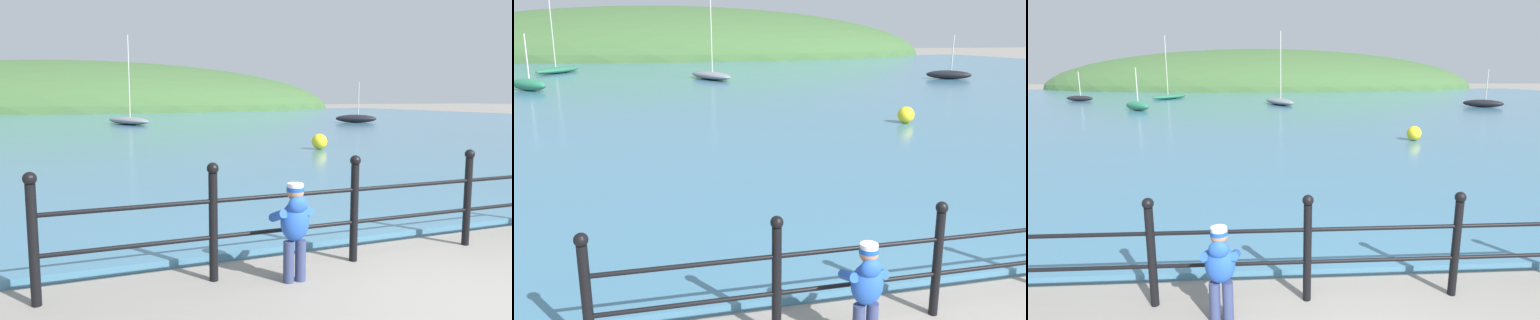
# 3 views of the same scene
# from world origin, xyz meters

# --- Properties ---
(ground_plane) EXTENTS (200.00, 200.00, 0.00)m
(ground_plane) POSITION_xyz_m (0.00, 0.00, 0.00)
(ground_plane) COLOR gray
(water) EXTENTS (80.00, 60.00, 0.10)m
(water) POSITION_xyz_m (0.00, 32.00, 0.05)
(water) COLOR teal
(water) RESTS_ON ground
(far_hillside) EXTENTS (71.74, 39.46, 13.06)m
(far_hillside) POSITION_xyz_m (0.00, 68.41, 0.00)
(far_hillside) COLOR #3D6033
(far_hillside) RESTS_ON ground
(iron_railing) EXTENTS (6.71, 0.12, 1.21)m
(iron_railing) POSITION_xyz_m (-0.42, 1.50, 0.64)
(iron_railing) COLOR black
(iron_railing) RESTS_ON ground
(child_in_coat) EXTENTS (0.38, 0.37, 1.00)m
(child_in_coat) POSITION_xyz_m (-1.32, 1.18, 0.60)
(child_in_coat) COLOR navy
(child_in_coat) RESTS_ON ground
(boat_twin_mast) EXTENTS (2.73, 2.29, 2.69)m
(boat_twin_mast) POSITION_xyz_m (15.24, 25.44, 0.38)
(boat_twin_mast) COLOR black
(boat_twin_mast) RESTS_ON water
(boat_mid_harbor) EXTENTS (2.78, 4.70, 5.48)m
(boat_mid_harbor) POSITION_xyz_m (0.75, 28.84, 0.37)
(boat_mid_harbor) COLOR gray
(boat_mid_harbor) RESTS_ON water
(mooring_buoy) EXTENTS (0.52, 0.52, 0.52)m
(mooring_buoy) POSITION_xyz_m (4.66, 11.42, 0.36)
(mooring_buoy) COLOR yellow
(mooring_buoy) RESTS_ON water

